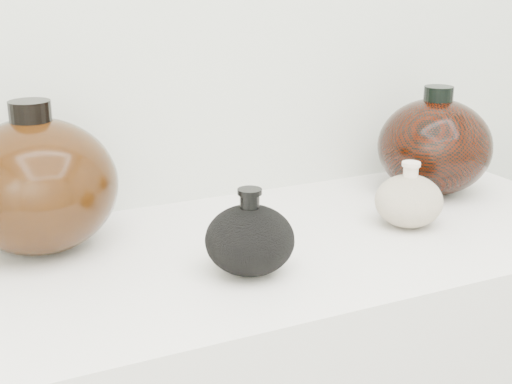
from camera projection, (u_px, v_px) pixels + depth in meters
name	position (u px, v px, depth m)	size (l,w,h in m)	color
black_gourd_vase	(250.00, 239.00, 0.99)	(0.16, 0.16, 0.12)	black
cream_gourd_vase	(409.00, 200.00, 1.17)	(0.15, 0.15, 0.11)	#C3B496
left_round_pot	(37.00, 185.00, 1.06)	(0.31, 0.31, 0.23)	black
right_round_pot	(434.00, 146.00, 1.33)	(0.22, 0.22, 0.20)	black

